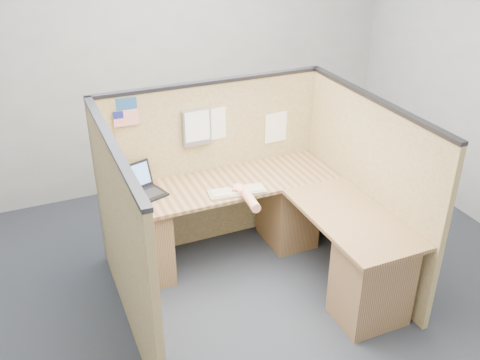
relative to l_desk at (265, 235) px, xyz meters
name	(u,v)px	position (x,y,z in m)	size (l,w,h in m)	color
floor	(259,299)	(-0.18, -0.29, -0.39)	(5.00, 5.00, 0.00)	#21262F
wall_back	(168,58)	(-0.18, 1.96, 1.01)	(5.00, 5.00, 0.00)	#95989A
cubicle_partitions	(238,192)	(-0.18, 0.14, 0.38)	(2.06, 1.83, 1.53)	olive
l_desk	(265,235)	(0.00, 0.00, 0.00)	(1.95, 1.75, 0.73)	brown
laptop	(142,187)	(-0.88, 0.50, 0.39)	(0.38, 0.40, 0.23)	black
keyboard	(237,192)	(-0.17, 0.19, 0.35)	(0.48, 0.21, 0.03)	gray
mouse	(238,190)	(-0.16, 0.19, 0.36)	(0.11, 0.07, 0.05)	silver
hand_forearm	(247,197)	(-0.15, 0.04, 0.38)	(0.12, 0.41, 0.09)	tan
blue_poster	(127,111)	(-0.90, 0.68, 0.99)	(0.16, 0.00, 0.22)	#1E4C8A
american_flag	(123,120)	(-0.94, 0.67, 0.92)	(0.20, 0.01, 0.35)	olive
file_holder	(197,127)	(-0.34, 0.66, 0.77)	(0.24, 0.05, 0.31)	slate
paper_left	(219,123)	(-0.13, 0.68, 0.76)	(0.22, 0.00, 0.28)	white
paper_right	(276,128)	(0.42, 0.68, 0.63)	(0.22, 0.00, 0.28)	white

